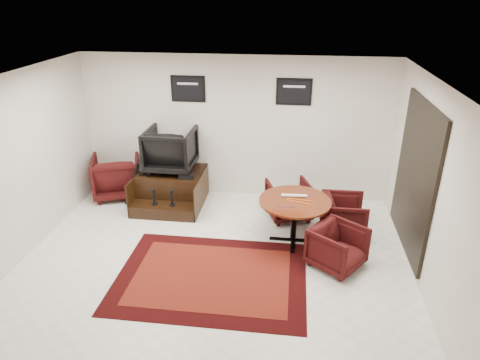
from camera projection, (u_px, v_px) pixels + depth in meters
name	position (u px, v px, depth m)	size (l,w,h in m)	color
ground	(214.00, 262.00, 6.65)	(6.00, 6.00, 0.00)	white
room_shell	(241.00, 153.00, 5.98)	(6.02, 5.02, 2.81)	silver
area_rug	(212.00, 276.00, 6.32)	(2.77, 2.08, 0.01)	black
shine_podium	(171.00, 189.00, 8.38)	(1.26, 1.30, 0.65)	black
shine_chair	(171.00, 147.00, 8.17)	(0.90, 0.84, 0.92)	black
shoes_pair	(146.00, 170.00, 8.21)	(0.28, 0.33, 0.11)	black
polish_kit	(187.00, 176.00, 7.98)	(0.28, 0.19, 0.10)	black
umbrella_black	(133.00, 183.00, 8.23)	(0.35, 0.13, 0.93)	black
umbrella_hooked	(132.00, 183.00, 8.35)	(0.32, 0.12, 0.85)	black
armchair_side	(117.00, 174.00, 8.63)	(0.91, 0.85, 0.94)	black
meeting_table	(295.00, 205.00, 6.94)	(1.17, 1.17, 0.76)	#411709
table_chair_back	(289.00, 198.00, 7.83)	(0.73, 0.69, 0.76)	black
table_chair_window	(344.00, 214.00, 7.31)	(0.72, 0.68, 0.74)	black
table_chair_corner	(338.00, 245.00, 6.42)	(0.71, 0.67, 0.73)	black
paper_roll	(294.00, 196.00, 7.01)	(0.05, 0.05, 0.42)	white
table_clutter	(298.00, 202.00, 6.84)	(0.57, 0.32, 0.01)	orange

